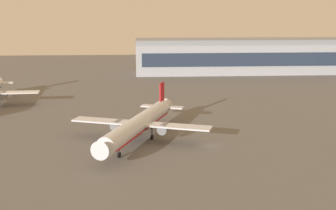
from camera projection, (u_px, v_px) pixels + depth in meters
The scene contains 3 objects.
ground_plane at pixel (210, 146), 107.00m from camera, with size 416.00×416.00×0.00m, color #605E5B.
terminal_building at pixel (273, 56), 224.54m from camera, with size 132.88×22.40×16.40m.
airplane_taxiway_distant at pixel (140, 124), 110.08m from camera, with size 33.80×42.91×11.40m.
Camera 1 is at (-16.26, -101.83, 31.64)m, focal length 49.51 mm.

